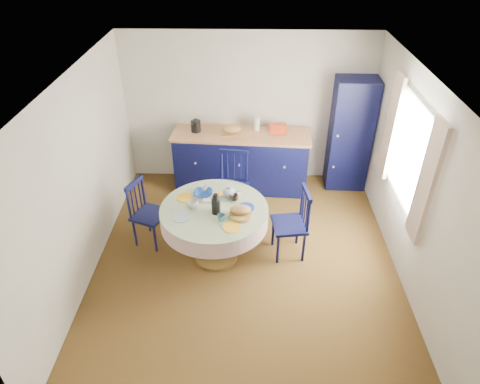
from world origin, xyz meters
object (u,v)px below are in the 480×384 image
object	(u,v)px
dining_table	(215,216)
chair_left	(147,213)
mug_d	(204,188)
mug_a	(194,204)
kitchen_counter	(241,160)
mug_b	(221,218)
chair_right	(293,223)
cobalt_bowl	(203,194)
chair_far	(233,185)
mug_c	(234,198)
pantry_cabinet	(350,135)

from	to	relation	value
dining_table	chair_left	size ratio (longest dim) A/B	1.43
chair_left	mug_d	world-z (taller)	chair_left
dining_table	mug_a	bearing A→B (deg)	176.97
kitchen_counter	mug_b	xyz separation A→B (m)	(-0.20, -2.08, 0.38)
chair_right	cobalt_bowl	distance (m)	1.25
dining_table	chair_left	distance (m)	1.06
mug_a	chair_far	bearing A→B (deg)	65.64
kitchen_counter	mug_d	distance (m)	1.55
cobalt_bowl	dining_table	bearing A→B (deg)	-59.07
dining_table	chair_right	distance (m)	1.04
chair_left	mug_d	distance (m)	0.90
chair_far	chair_left	bearing A→B (deg)	-144.72
mug_c	mug_b	bearing A→B (deg)	-108.24
pantry_cabinet	dining_table	world-z (taller)	pantry_cabinet
chair_left	mug_b	distance (m)	1.30
kitchen_counter	chair_left	size ratio (longest dim) A/B	2.33
mug_b	mug_d	size ratio (longest dim) A/B	1.10
chair_right	mug_a	distance (m)	1.34
kitchen_counter	chair_left	xyz separation A→B (m)	(-1.27, -1.47, -0.02)
chair_far	kitchen_counter	bearing A→B (deg)	87.85
mug_a	mug_c	distance (m)	0.54
kitchen_counter	chair_right	bearing A→B (deg)	-63.30
chair_right	mug_a	size ratio (longest dim) A/B	7.75
mug_b	mug_c	distance (m)	0.46
kitchen_counter	mug_d	size ratio (longest dim) A/B	25.04
mug_d	cobalt_bowl	bearing A→B (deg)	-92.88
mug_c	pantry_cabinet	bearing A→B (deg)	43.86
cobalt_bowl	pantry_cabinet	bearing A→B (deg)	36.36
pantry_cabinet	chair_left	xyz separation A→B (m)	(-3.03, -1.57, -0.44)
pantry_cabinet	chair_right	xyz separation A→B (m)	(-1.04, -1.79, -0.42)
mug_c	cobalt_bowl	size ratio (longest dim) A/B	0.44
kitchen_counter	chair_left	world-z (taller)	kitchen_counter
chair_far	chair_right	bearing A→B (deg)	-41.09
chair_far	mug_d	bearing A→B (deg)	-113.80
kitchen_counter	cobalt_bowl	bearing A→B (deg)	-103.16
kitchen_counter	dining_table	world-z (taller)	kitchen_counter
pantry_cabinet	mug_b	size ratio (longest dim) A/B	18.87
chair_right	mug_d	size ratio (longest dim) A/B	11.34
chair_far	mug_b	bearing A→B (deg)	-88.32
pantry_cabinet	mug_c	xyz separation A→B (m)	(-1.82, -1.74, -0.05)
pantry_cabinet	mug_b	world-z (taller)	pantry_cabinet
pantry_cabinet	cobalt_bowl	world-z (taller)	pantry_cabinet
mug_a	dining_table	bearing A→B (deg)	-3.03
chair_far	dining_table	bearing A→B (deg)	-94.82
chair_left	chair_far	world-z (taller)	chair_far
kitchen_counter	mug_b	distance (m)	2.13
pantry_cabinet	chair_right	bearing A→B (deg)	-118.48
chair_far	chair_right	distance (m)	1.21
mug_b	cobalt_bowl	xyz separation A→B (m)	(-0.27, 0.54, -0.02)
cobalt_bowl	mug_b	bearing A→B (deg)	-63.46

